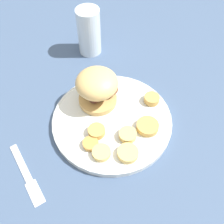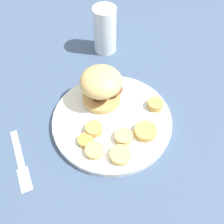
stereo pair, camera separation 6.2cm
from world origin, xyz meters
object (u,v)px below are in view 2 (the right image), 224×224
Objects in this scene: dinner_plate at (112,120)px; fork at (20,160)px; sandwich at (102,85)px; drinking_glass at (105,30)px.

dinner_plate is 0.23m from fork.
dinner_plate is at bearing 50.34° from sandwich.
dinner_plate is 2.43× the size of sandwich.
dinner_plate is 0.09m from sandwich.
sandwich is 0.26m from fork.
fork is 0.43m from drinking_glass.
drinking_glass is at bearing -152.56° from sandwich.
dinner_plate is 2.12× the size of fork.
sandwich is at bearing 160.85° from fork.
drinking_glass is (-0.42, -0.02, 0.07)m from fork.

